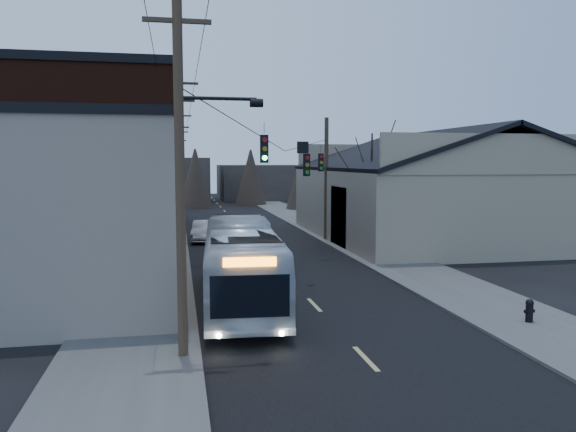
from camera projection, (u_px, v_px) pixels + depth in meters
name	position (u px, v px, depth m)	size (l,w,h in m)	color
ground	(393.00, 387.00, 13.70)	(160.00, 160.00, 0.00)	black
road_surface	(246.00, 233.00, 43.00)	(9.00, 110.00, 0.02)	black
sidewalk_left	(159.00, 235.00, 41.75)	(4.00, 110.00, 0.12)	#474744
sidewalk_right	(328.00, 231.00, 44.24)	(4.00, 110.00, 0.12)	#474744
building_clapboard	(68.00, 217.00, 20.43)	(8.00, 8.00, 7.00)	gray
building_brick	(86.00, 171.00, 30.83)	(10.00, 12.00, 10.00)	black
building_left_far	(124.00, 186.00, 46.70)	(9.00, 14.00, 7.00)	#37302C
warehouse	(434.00, 201.00, 40.35)	(16.16, 20.60, 7.73)	gray
building_far_left	(171.00, 180.00, 75.74)	(10.00, 12.00, 6.00)	#37302C
building_far_right	(261.00, 182.00, 83.17)	(12.00, 14.00, 5.00)	#37302C
bare_tree	(371.00, 193.00, 34.13)	(0.40, 0.40, 7.20)	black
utility_lines	(208.00, 170.00, 36.20)	(11.24, 45.28, 10.50)	#382B1E
bus	(241.00, 263.00, 21.67)	(2.66, 11.35, 3.16)	silver
parked_car	(204.00, 231.00, 38.75)	(1.51, 4.34, 1.43)	#9C9EA4
fire_hydrant	(529.00, 310.00, 18.86)	(0.37, 0.27, 0.78)	black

